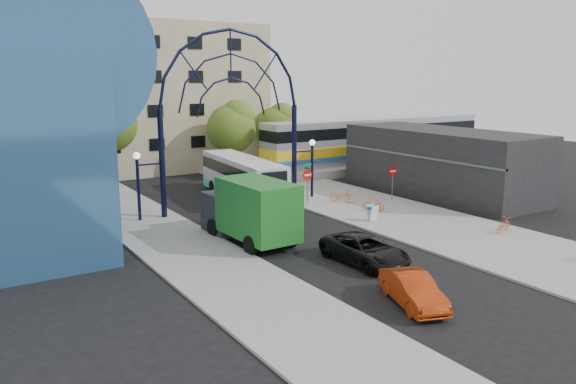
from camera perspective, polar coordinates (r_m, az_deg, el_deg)
ground at (r=27.75m, az=7.89°, el=-7.30°), size 120.00×120.00×0.00m
sidewalk_east at (r=35.82m, az=13.52°, el=-3.09°), size 8.00×56.00×0.12m
plaza_west at (r=29.36m, az=-9.72°, el=-6.17°), size 5.00×50.00×0.12m
gateway_arch at (r=37.99m, az=-5.79°, el=10.95°), size 13.64×0.44×12.10m
stop_sign at (r=39.34m, az=1.98°, el=1.41°), size 0.80×0.07×2.50m
do_not_enter_sign at (r=41.66m, az=10.60°, el=1.76°), size 0.76×0.07×2.48m
street_name_sign at (r=40.03m, az=1.97°, el=1.78°), size 0.70×0.70×2.80m
sandwich_board at (r=35.42m, az=8.57°, el=-1.92°), size 0.55×0.61×0.99m
commercial_block_east at (r=45.11m, az=15.28°, el=2.97°), size 6.00×16.00×5.00m
apartment_block at (r=58.14m, az=-13.48°, el=9.35°), size 20.00×12.10×14.00m
train_platform at (r=56.65m, az=8.93°, el=2.76°), size 32.00×5.00×0.80m
train_car at (r=56.33m, az=9.01°, el=5.28°), size 25.10×3.05×4.20m
tree_north_a at (r=51.58m, az=-5.63°, el=6.70°), size 4.48×4.48×7.00m
tree_north_b at (r=51.68m, az=-17.71°, el=6.96°), size 5.12×5.12×8.00m
tree_north_c at (r=56.27m, az=-1.08°, el=6.82°), size 4.16×4.16×6.50m
city_bus at (r=41.98m, az=-4.65°, el=1.48°), size 3.55×11.34×3.07m
green_truck at (r=30.85m, az=-3.98°, el=-1.87°), size 2.89×7.09×3.54m
black_suv at (r=27.70m, az=7.81°, el=-5.83°), size 2.40×5.02×1.38m
red_sedan at (r=23.14m, az=12.56°, el=-9.67°), size 2.58×4.16×1.29m
bike_near_a at (r=40.41m, az=5.48°, el=-0.36°), size 1.49×1.94×0.98m
bike_near_b at (r=38.13m, az=8.67°, el=-1.21°), size 1.15×1.55×0.93m
bike_far_a at (r=34.83m, az=21.03°, el=-3.14°), size 1.70×0.96×0.85m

